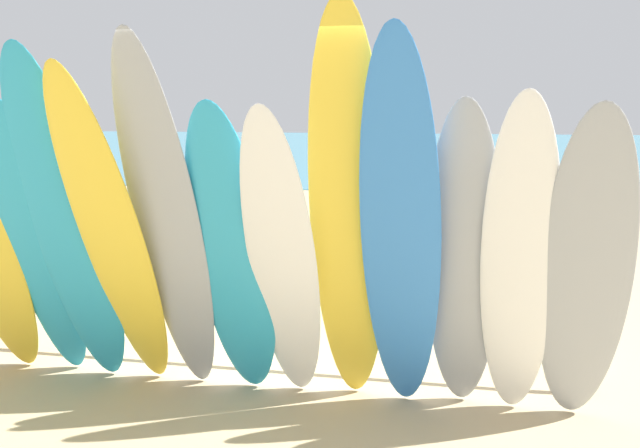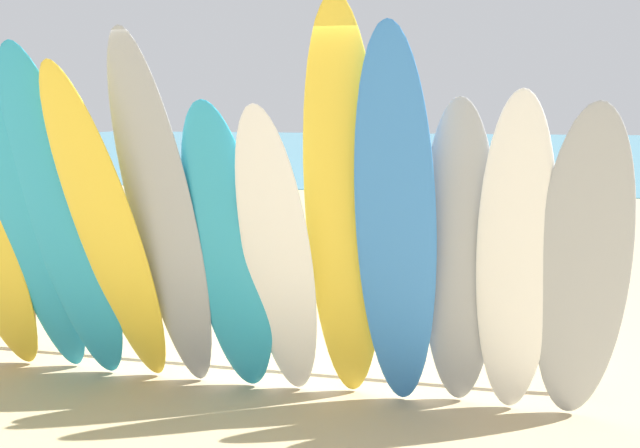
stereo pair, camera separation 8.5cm
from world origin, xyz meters
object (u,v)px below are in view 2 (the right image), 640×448
Objects in this scene: surfboard_grey_11 at (582,277)px; beachgoer_by_water at (77,202)px; surfboard_rack at (284,304)px; surfboard_white_10 at (515,267)px; surfboard_grey_9 at (459,265)px; beachgoer_photographing at (376,181)px; surfboard_teal_1 at (36,243)px; surfboard_blue_8 at (396,237)px; surfboard_yellow_3 at (110,239)px; beach_chair_red at (4,241)px; surfboard_grey_4 at (165,226)px; surfboard_teal_2 at (66,227)px; surfboard_yellow_7 at (345,221)px; surfboard_teal_5 at (229,257)px; surfboard_white_6 at (278,263)px.

beachgoer_by_water is at bearing 150.48° from surfboard_grey_11.
surfboard_white_10 is (1.67, -0.71, 0.54)m from surfboard_rack.
surfboard_grey_9 is 1.50× the size of beachgoer_by_water.
beachgoer_photographing is at bearing -97.29° from beachgoer_by_water.
surfboard_teal_1 is 1.04× the size of surfboard_grey_9.
surfboard_blue_8 is (0.95, -0.81, 0.72)m from surfboard_rack.
surfboard_grey_11 is (3.05, 0.09, -0.12)m from surfboard_yellow_3.
surfboard_grey_4 is at bearing -42.98° from beach_chair_red.
surfboard_teal_1 is at bearing 135.89° from beachgoer_photographing.
surfboard_grey_11 is 1.50× the size of beachgoer_by_water.
surfboard_grey_11 is at bearing 5.89° from surfboard_blue_8.
surfboard_rack is 1.70m from surfboard_teal_2.
surfboard_yellow_7 is (1.60, 0.09, 0.17)m from surfboard_yellow_3.
surfboard_grey_9 is at bearing -177.25° from beachgoer_by_water.
surfboard_yellow_3 is 2.34m from surfboard_grey_9.
surfboard_teal_5 is at bearing 6.72° from surfboard_teal_2.
surfboard_yellow_7 is (1.22, 0.04, 0.07)m from surfboard_grey_4.
beachgoer_by_water is (-3.56, 2.92, 0.31)m from surfboard_rack.
surfboard_teal_2 is (0.31, -0.09, 0.15)m from surfboard_teal_1.
surfboard_teal_2 is 3.14× the size of beach_chair_red.
surfboard_white_6 is at bearing 177.35° from surfboard_yellow_7.
surfboard_white_6 is 1.00× the size of surfboard_grey_11.
surfboard_white_6 is at bearing 150.86° from beachgoer_photographing.
surfboard_yellow_3 is at bearing -172.33° from surfboard_grey_9.
surfboard_yellow_7 is (0.44, -0.00, 0.30)m from surfboard_white_6.
beach_chair_red is at bearing 154.83° from surfboard_grey_9.
surfboard_teal_5 reaches higher than surfboard_grey_11.
surfboard_teal_5 is at bearing -2.15° from surfboard_teal_1.
surfboard_teal_2 is at bearing -150.05° from surfboard_rack.
surfboard_teal_1 is 2.79× the size of beach_chair_red.
surfboard_teal_2 is at bearing -171.86° from surfboard_teal_5.
surfboard_yellow_7 is (0.80, -0.05, 0.28)m from surfboard_teal_5.
beachgoer_by_water is at bearing 129.51° from surfboard_yellow_3.
surfboard_white_10 is at bearing 4.77° from surfboard_grey_4.
beachgoer_photographing is at bearing 41.48° from beach_chair_red.
surfboard_teal_1 is at bearing 179.41° from surfboard_blue_8.
beach_chair_red is (-3.22, 3.14, -0.74)m from surfboard_yellow_3.
surfboard_white_6 is at bearing -37.19° from beach_chair_red.
surfboard_rack is at bearing 160.42° from surfboard_white_10.
surfboard_white_6 is at bearing 4.13° from surfboard_teal_2.
surfboard_teal_2 is 3.02m from surfboard_white_10.
surfboard_teal_1 is 3.33m from surfboard_white_10.
surfboard_grey_9 is at bearing 160.47° from beachgoer_photographing.
surfboard_grey_9 reaches higher than beachgoer_photographing.
surfboard_yellow_7 is 0.78m from surfboard_grey_9.
surfboard_grey_4 reaches higher than surfboard_rack.
surfboard_white_6 is 0.83× the size of surfboard_blue_8.
surfboard_yellow_3 is 0.95× the size of surfboard_blue_8.
surfboard_blue_8 is (0.34, -0.07, -0.08)m from surfboard_yellow_7.
surfboard_yellow_3 reaches higher than surfboard_teal_1.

